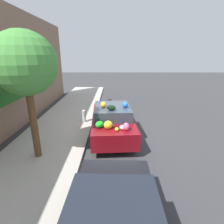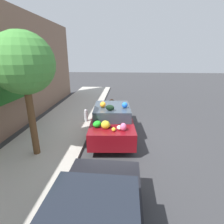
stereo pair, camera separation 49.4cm
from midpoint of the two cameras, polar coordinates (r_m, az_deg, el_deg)
The scene contains 6 objects.
ground_plane at distance 8.54m, azimuth 1.77°, elevation -7.25°, with size 60.00×60.00×0.00m, color #38383A.
sidewalk_curb at distance 9.02m, azimuth -15.73°, elevation -6.10°, with size 24.00×3.20×0.12m.
building_facade at distance 9.30m, azimuth -30.59°, elevation 11.15°, with size 18.00×1.20×5.93m.
street_tree at distance 6.37m, azimuth -24.92°, elevation 13.92°, with size 2.03×2.03×4.31m.
fire_hydrant at distance 9.75m, azimuth -7.11°, elevation -1.08°, with size 0.20×0.20×0.70m.
art_car at distance 8.21m, azimuth 1.72°, elevation -2.45°, with size 4.49×2.09×1.72m.
Camera 2 is at (-7.68, -0.55, 3.70)m, focal length 28.00 mm.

